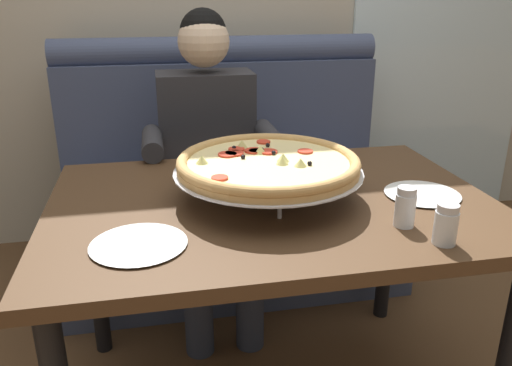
% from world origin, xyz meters
% --- Properties ---
extents(booth_bench, '(1.58, 0.78, 1.13)m').
position_xyz_m(booth_bench, '(0.00, 0.93, 0.40)').
color(booth_bench, '#424C6B').
rests_on(booth_bench, ground_plane).
extents(dining_table, '(1.31, 0.91, 0.75)m').
position_xyz_m(dining_table, '(0.00, 0.00, 0.66)').
color(dining_table, '#4C331E').
rests_on(dining_table, ground_plane).
extents(diner_main, '(0.54, 0.64, 1.27)m').
position_xyz_m(diner_main, '(-0.11, 0.66, 0.71)').
color(diner_main, '#2D3342').
rests_on(diner_main, ground_plane).
extents(pizza, '(0.56, 0.56, 0.14)m').
position_xyz_m(pizza, '(-0.01, 0.01, 0.86)').
color(pizza, silver).
rests_on(pizza, dining_table).
extents(shaker_oregano, '(0.05, 0.05, 0.11)m').
position_xyz_m(shaker_oregano, '(0.30, -0.25, 0.80)').
color(shaker_oregano, white).
rests_on(shaker_oregano, dining_table).
extents(shaker_parmesan, '(0.06, 0.06, 0.10)m').
position_xyz_m(shaker_parmesan, '(0.35, -0.36, 0.79)').
color(shaker_parmesan, white).
rests_on(shaker_parmesan, dining_table).
extents(plate_near_left, '(0.23, 0.23, 0.02)m').
position_xyz_m(plate_near_left, '(0.46, -0.06, 0.76)').
color(plate_near_left, white).
rests_on(plate_near_left, dining_table).
extents(plate_near_right, '(0.24, 0.24, 0.02)m').
position_xyz_m(plate_near_right, '(-0.39, -0.23, 0.76)').
color(plate_near_right, white).
rests_on(plate_near_right, dining_table).
extents(patio_chair, '(0.42, 0.43, 0.86)m').
position_xyz_m(patio_chair, '(1.42, 2.35, 0.52)').
color(patio_chair, black).
rests_on(patio_chair, ground_plane).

